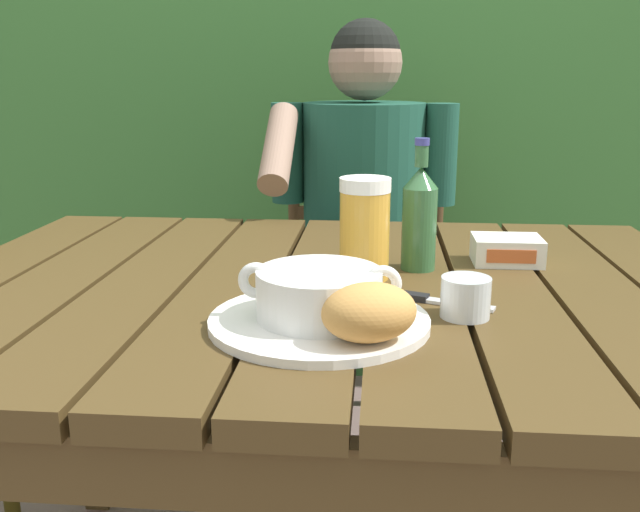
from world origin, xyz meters
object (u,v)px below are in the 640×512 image
(chair_near_diner, at_px, (363,275))
(table_knife, at_px, (426,299))
(soup_bowl, at_px, (319,293))
(butter_tub, at_px, (507,250))
(person_eating, at_px, (361,216))
(beer_glass, at_px, (365,228))
(water_glass_small, at_px, (466,297))
(serving_plate, at_px, (319,321))
(bread_roll, at_px, (369,312))
(beer_bottle, at_px, (419,216))

(chair_near_diner, xyz_separation_m, table_knife, (0.12, -1.01, 0.26))
(chair_near_diner, height_order, soup_bowl, chair_near_diner)
(butter_tub, bearing_deg, person_eating, 115.35)
(beer_glass, relative_size, water_glass_small, 2.42)
(serving_plate, relative_size, soup_bowl, 1.36)
(person_eating, bearing_deg, beer_glass, -88.03)
(chair_near_diner, relative_size, table_knife, 6.07)
(beer_glass, bearing_deg, bread_roll, -87.45)
(bread_roll, relative_size, table_knife, 0.88)
(soup_bowl, distance_m, butter_tub, 0.46)
(bread_roll, height_order, beer_glass, beer_glass)
(water_glass_small, distance_m, table_knife, 0.08)
(person_eating, xyz_separation_m, table_knife, (0.12, -0.81, 0.04))
(bread_roll, bearing_deg, water_glass_small, 44.91)
(person_eating, height_order, water_glass_small, person_eating)
(beer_bottle, height_order, water_glass_small, beer_bottle)
(person_eating, height_order, serving_plate, person_eating)
(beer_glass, bearing_deg, person_eating, 91.97)
(soup_bowl, bearing_deg, chair_near_diner, 88.33)
(soup_bowl, height_order, beer_glass, beer_glass)
(person_eating, distance_m, serving_plate, 0.93)
(bread_roll, xyz_separation_m, beer_glass, (-0.01, 0.31, 0.04))
(beer_bottle, bearing_deg, serving_plate, -116.40)
(beer_glass, bearing_deg, soup_bowl, -103.20)
(serving_plate, distance_m, table_knife, 0.19)
(bread_roll, relative_size, beer_bottle, 0.64)
(water_glass_small, bearing_deg, chair_near_diner, 98.75)
(beer_bottle, bearing_deg, beer_glass, -145.39)
(serving_plate, bearing_deg, beer_glass, 76.80)
(chair_near_diner, bearing_deg, water_glass_small, -81.25)
(beer_glass, relative_size, beer_bottle, 0.74)
(butter_tub, height_order, table_knife, butter_tub)
(beer_bottle, xyz_separation_m, butter_tub, (0.16, 0.05, -0.07))
(serving_plate, relative_size, beer_bottle, 1.32)
(beer_glass, bearing_deg, beer_bottle, 34.61)
(beer_glass, distance_m, table_knife, 0.17)
(bread_roll, height_order, beer_bottle, beer_bottle)
(bread_roll, xyz_separation_m, butter_tub, (0.24, 0.43, -0.02))
(serving_plate, xyz_separation_m, beer_bottle, (0.15, 0.29, 0.09))
(serving_plate, relative_size, table_knife, 1.82)
(serving_plate, xyz_separation_m, butter_tub, (0.31, 0.35, 0.02))
(soup_bowl, xyz_separation_m, table_knife, (0.15, 0.11, -0.04))
(chair_near_diner, height_order, bread_roll, chair_near_diner)
(serving_plate, distance_m, water_glass_small, 0.21)
(serving_plate, bearing_deg, soup_bowl, -110.56)
(person_eating, height_order, soup_bowl, person_eating)
(person_eating, relative_size, serving_plate, 4.09)
(butter_tub, bearing_deg, bread_roll, -119.16)
(soup_bowl, xyz_separation_m, beer_glass, (0.05, 0.23, 0.04))
(butter_tub, relative_size, table_knife, 0.73)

